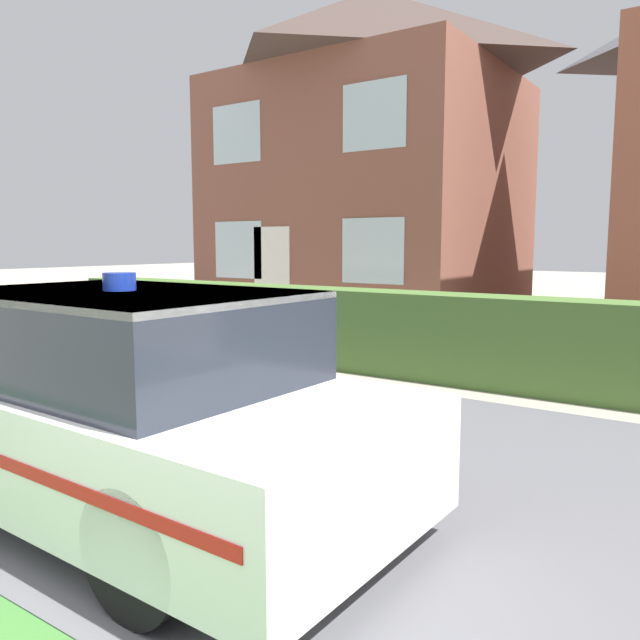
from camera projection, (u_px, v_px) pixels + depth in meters
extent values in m
cube|color=#5B5B60|center=(391.00, 475.00, 4.65)|extent=(28.00, 5.03, 0.01)
cube|color=#4C7233|center=(414.00, 334.00, 8.12)|extent=(12.79, 0.69, 1.10)
cylinder|color=black|center=(83.00, 398.00, 5.65)|extent=(0.65, 0.21, 0.65)
cylinder|color=black|center=(332.00, 458.00, 4.06)|extent=(0.65, 0.21, 0.65)
cylinder|color=black|center=(140.00, 551.00, 2.83)|extent=(0.65, 0.21, 0.65)
cube|color=white|center=(101.00, 422.00, 4.22)|extent=(4.46, 1.82, 0.67)
cube|color=#232833|center=(121.00, 334.00, 3.99)|extent=(2.31, 1.60, 0.56)
cube|color=white|center=(120.00, 294.00, 3.96)|extent=(2.31, 1.60, 0.04)
cube|color=red|center=(196.00, 390.00, 4.91)|extent=(4.20, 0.10, 0.07)
cylinder|color=#1933A5|center=(119.00, 282.00, 3.95)|extent=(0.21, 0.21, 0.11)
cube|color=brown|center=(371.00, 199.00, 15.65)|extent=(6.45, 6.01, 5.66)
pyramid|color=#473833|center=(373.00, 36.00, 15.17)|extent=(6.78, 6.31, 2.17)
cube|color=white|center=(272.00, 274.00, 13.84)|extent=(1.00, 0.02, 2.10)
cube|color=silver|center=(238.00, 250.00, 14.33)|extent=(1.40, 0.02, 1.30)
cube|color=silver|center=(372.00, 251.00, 12.33)|extent=(1.40, 0.02, 1.30)
cube|color=silver|center=(236.00, 134.00, 14.01)|extent=(1.40, 0.02, 1.30)
cube|color=silver|center=(374.00, 115.00, 12.02)|extent=(1.40, 0.02, 1.30)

